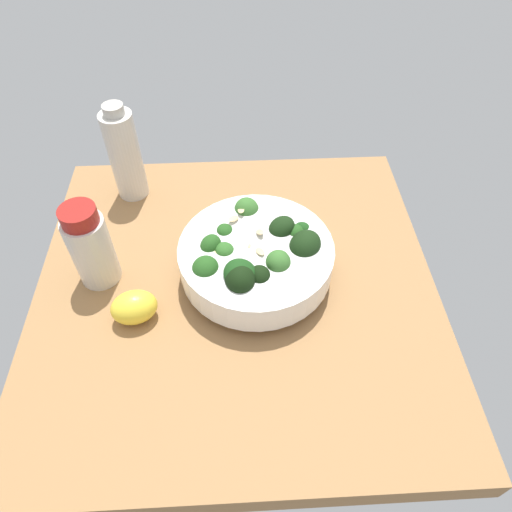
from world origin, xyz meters
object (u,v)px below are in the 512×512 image
Objects in this scene: bottle_tall at (125,155)px; bottle_short at (91,246)px; lemon_wedge at (134,307)px; bowl_of_broccoli at (256,257)px.

bottle_short is at bearing 172.21° from bottle_tall.
bottle_tall is (25.52, 3.43, 5.45)cm from lemon_wedge.
lemon_wedge is (-6.37, 16.25, -1.70)cm from bowl_of_broccoli.
bottle_tall is 1.26× the size of bottle_short.
bowl_of_broccoli is 1.30× the size of bottle_tall.
lemon_wedge is 10.29cm from bottle_short.
bottle_tall reaches higher than bowl_of_broccoli.
bottle_tall reaches higher than bottle_short.
bottle_short is at bearing 38.39° from lemon_wedge.
lemon_wedge is at bearing -141.61° from bottle_short.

